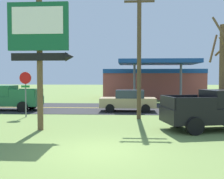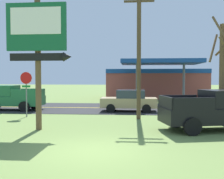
% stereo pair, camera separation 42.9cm
% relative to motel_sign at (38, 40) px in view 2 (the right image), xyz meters
% --- Properties ---
extents(ground_plane, '(180.00, 180.00, 0.00)m').
position_rel_motel_sign_xyz_m(ground_plane, '(3.18, -3.41, -4.38)').
color(ground_plane, olive).
extents(road_asphalt, '(140.00, 8.00, 0.02)m').
position_rel_motel_sign_xyz_m(road_asphalt, '(3.18, 9.59, -4.37)').
color(road_asphalt, '#2B2B2D').
rests_on(road_asphalt, ground).
extents(road_centre_line, '(126.00, 0.20, 0.01)m').
position_rel_motel_sign_xyz_m(road_centre_line, '(3.18, 9.59, -4.36)').
color(road_centre_line, gold).
rests_on(road_centre_line, road_asphalt).
extents(motel_sign, '(3.18, 0.54, 6.43)m').
position_rel_motel_sign_xyz_m(motel_sign, '(0.00, 0.00, 0.00)').
color(motel_sign, brown).
rests_on(motel_sign, ground).
extents(stop_sign, '(0.80, 0.08, 2.95)m').
position_rel_motel_sign_xyz_m(stop_sign, '(-2.42, 4.22, -2.35)').
color(stop_sign, slate).
rests_on(stop_sign, ground).
extents(utility_pole, '(2.06, 0.26, 8.54)m').
position_rel_motel_sign_xyz_m(utility_pole, '(4.89, 3.96, 0.21)').
color(utility_pole, brown).
rests_on(utility_pole, ground).
extents(bare_tree, '(1.58, 1.49, 5.94)m').
position_rel_motel_sign_xyz_m(bare_tree, '(9.48, 2.59, -1.45)').
color(bare_tree, brown).
rests_on(bare_tree, ground).
extents(gas_station, '(12.00, 11.50, 4.40)m').
position_rel_motel_sign_xyz_m(gas_station, '(7.28, 20.84, -2.43)').
color(gas_station, '#A84C42').
rests_on(gas_station, ground).
extents(pickup_black_parked_on_lawn, '(5.50, 3.05, 1.96)m').
position_rel_motel_sign_xyz_m(pickup_black_parked_on_lawn, '(8.62, 0.73, -3.42)').
color(pickup_black_parked_on_lawn, black).
rests_on(pickup_black_parked_on_lawn, ground).
extents(pickup_green_on_road, '(5.20, 2.24, 1.96)m').
position_rel_motel_sign_xyz_m(pickup_green_on_road, '(-5.28, 7.59, -3.42)').
color(pickup_green_on_road, '#1E6038').
rests_on(pickup_green_on_road, ground).
extents(car_tan_mid_lane, '(4.20, 2.00, 1.64)m').
position_rel_motel_sign_xyz_m(car_tan_mid_lane, '(4.24, 7.59, -3.55)').
color(car_tan_mid_lane, tan).
rests_on(car_tan_mid_lane, ground).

